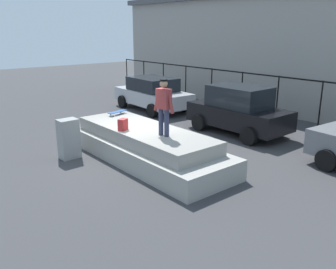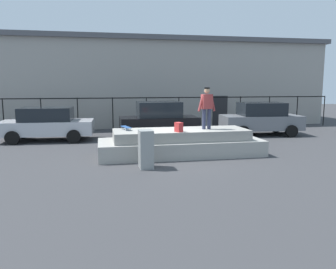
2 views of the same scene
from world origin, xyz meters
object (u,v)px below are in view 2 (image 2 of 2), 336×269
at_px(skateboarder, 207,105).
at_px(utility_box, 146,149).
at_px(skateboard, 126,127).
at_px(car_silver_sedan_near, 47,124).
at_px(car_grey_sedan_far, 261,119).
at_px(backpack, 179,127).
at_px(car_black_sedan_mid, 159,120).

distance_m(skateboarder, utility_box, 3.39).
height_order(skateboard, car_silver_sedan_near, car_silver_sedan_near).
bearing_deg(utility_box, car_grey_sedan_far, 38.77).
height_order(skateboard, backpack, backpack).
bearing_deg(skateboarder, car_silver_sedan_near, 144.99).
bearing_deg(backpack, skateboard, -142.81).
bearing_deg(skateboard, car_grey_sedan_far, 27.44).
distance_m(car_black_sedan_mid, utility_box, 6.51).
height_order(car_black_sedan_mid, utility_box, car_black_sedan_mid).
xyz_separation_m(backpack, car_silver_sedan_near, (-5.38, 5.21, -0.34)).
distance_m(skateboarder, car_grey_sedan_far, 6.32).
distance_m(skateboarder, skateboard, 3.23).
distance_m(skateboarder, car_black_sedan_mid, 4.83).
height_order(skateboarder, utility_box, skateboarder).
relative_size(backpack, car_grey_sedan_far, 0.08).
bearing_deg(utility_box, skateboarder, 31.66).
relative_size(skateboard, car_black_sedan_mid, 0.20).
distance_m(backpack, car_black_sedan_mid, 5.18).
xyz_separation_m(skateboard, utility_box, (0.48, -2.11, -0.48)).
xyz_separation_m(skateboard, car_silver_sedan_near, (-3.52, 4.25, -0.27)).
height_order(backpack, car_silver_sedan_near, car_silver_sedan_near).
xyz_separation_m(car_silver_sedan_near, utility_box, (4.01, -6.36, -0.21)).
height_order(skateboarder, car_black_sedan_mid, skateboarder).
bearing_deg(car_silver_sedan_near, backpack, -44.12).
relative_size(skateboard, backpack, 2.31).
bearing_deg(car_black_sedan_mid, backpack, -91.77).
bearing_deg(backpack, utility_box, -75.45).
distance_m(skateboard, car_black_sedan_mid, 4.67).
relative_size(backpack, car_black_sedan_mid, 0.09).
relative_size(car_silver_sedan_near, car_grey_sedan_far, 1.03).
bearing_deg(car_black_sedan_mid, skateboard, -115.55).
relative_size(car_grey_sedan_far, utility_box, 3.45).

